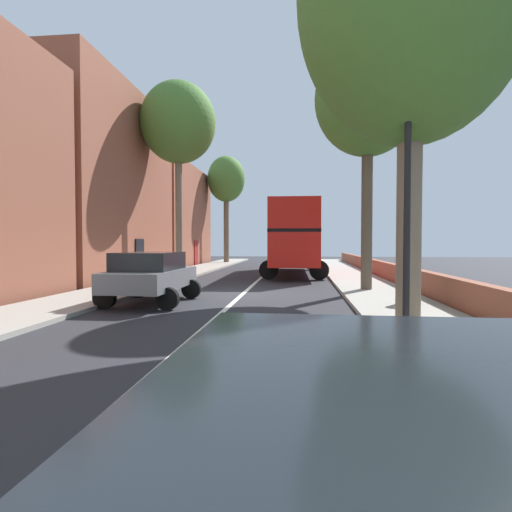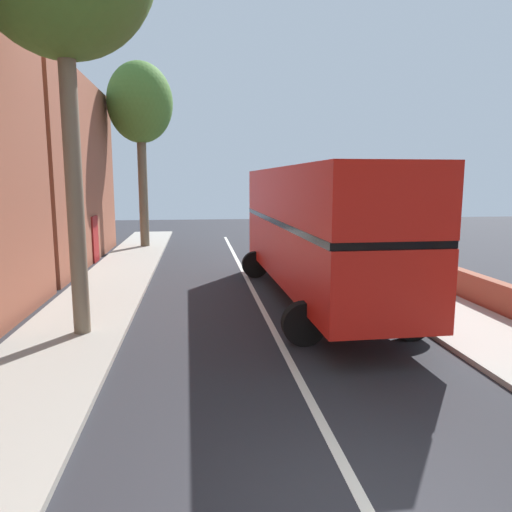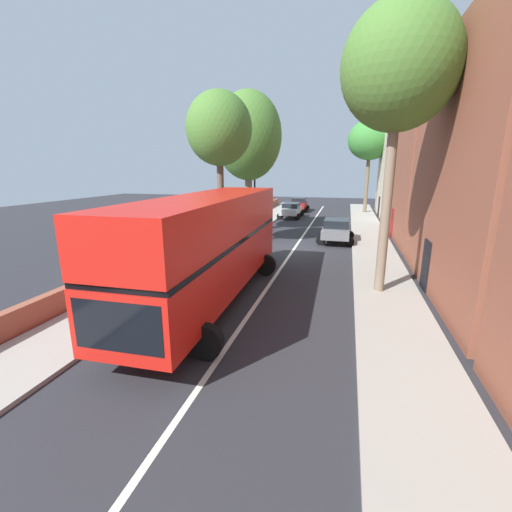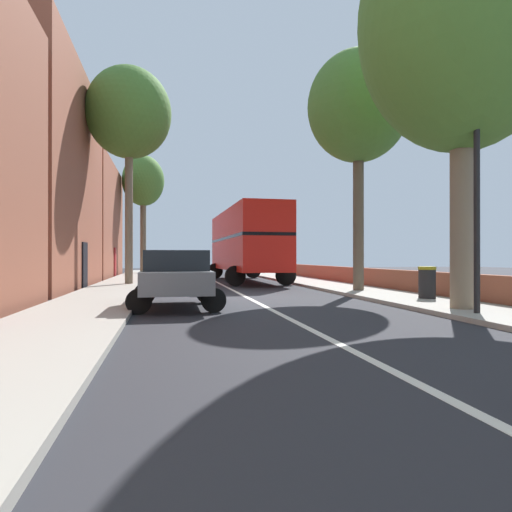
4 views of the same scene
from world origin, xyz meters
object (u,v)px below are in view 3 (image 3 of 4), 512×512
at_px(parked_car_silver_right_0, 291,209).
at_px(lamppost_right, 255,184).
at_px(street_tree_left_0, 399,68).
at_px(street_tree_left_2, 370,140).
at_px(street_tree_right_3, 248,137).
at_px(parked_car_grey_left_2, 336,229).
at_px(parked_car_red_right_1, 299,204).
at_px(street_tree_right_1, 219,130).
at_px(litter_bin_right, 230,229).
at_px(double_decker_bus, 210,242).

relative_size(parked_car_silver_right_0, lamppost_right, 0.68).
relative_size(street_tree_left_0, street_tree_left_2, 1.04).
bearing_deg(street_tree_right_3, parked_car_silver_right_0, -103.19).
bearing_deg(parked_car_grey_left_2, parked_car_red_right_1, -73.93).
height_order(parked_car_silver_right_0, parked_car_red_right_1, parked_car_red_right_1).
height_order(parked_car_red_right_1, street_tree_right_3, street_tree_right_3).
relative_size(parked_car_red_right_1, parked_car_grey_left_2, 1.13).
bearing_deg(parked_car_red_right_1, lamppost_right, 82.65).
xyz_separation_m(street_tree_right_1, street_tree_right_3, (-0.04, -6.22, 0.13)).
distance_m(parked_car_grey_left_2, lamppost_right, 8.15).
distance_m(street_tree_right_3, litter_bin_right, 7.32).
relative_size(double_decker_bus, parked_car_red_right_1, 2.56).
bearing_deg(street_tree_left_0, lamppost_right, -56.43).
bearing_deg(street_tree_left_2, parked_car_silver_right_0, 39.11).
height_order(parked_car_silver_right_0, street_tree_right_1, street_tree_right_1).
distance_m(parked_car_silver_right_0, lamppost_right, 8.63).
bearing_deg(lamppost_right, double_decker_bus, 99.17).
xyz_separation_m(street_tree_left_2, lamppost_right, (9.46, 14.15, -4.27)).
relative_size(street_tree_right_1, street_tree_right_3, 0.88).
height_order(parked_car_red_right_1, street_tree_left_0, street_tree_left_0).
height_order(parked_car_silver_right_0, litter_bin_right, parked_car_silver_right_0).
distance_m(parked_car_silver_right_0, street_tree_right_3, 11.16).
xyz_separation_m(street_tree_right_1, litter_bin_right, (0.69, -3.57, -6.65)).
bearing_deg(street_tree_left_2, street_tree_right_1, 65.35).
relative_size(double_decker_bus, litter_bin_right, 11.44).
height_order(parked_car_grey_left_2, street_tree_right_3, street_tree_right_3).
relative_size(parked_car_silver_right_0, street_tree_left_0, 0.40).
bearing_deg(street_tree_left_0, parked_car_red_right_1, -75.45).
bearing_deg(parked_car_silver_right_0, street_tree_right_3, 76.81).
bearing_deg(parked_car_red_right_1, parked_car_grey_left_2, 106.07).
bearing_deg(parked_car_grey_left_2, litter_bin_right, 0.92).
height_order(street_tree_right_1, street_tree_right_3, street_tree_right_3).
xyz_separation_m(double_decker_bus, litter_bin_right, (3.60, -12.55, -1.73)).
xyz_separation_m(lamppost_right, litter_bin_right, (1.00, 3.56, -3.18)).
bearing_deg(street_tree_right_1, street_tree_left_2, -114.65).
distance_m(parked_car_grey_left_2, street_tree_right_1, 10.23).
distance_m(lamppost_right, litter_bin_right, 4.88).
bearing_deg(street_tree_right_1, parked_car_red_right_1, -95.70).
bearing_deg(street_tree_left_2, street_tree_left_0, 88.82).
relative_size(parked_car_red_right_1, street_tree_right_3, 0.42).
bearing_deg(double_decker_bus, parked_car_grey_left_2, -108.34).
height_order(parked_car_silver_right_0, street_tree_right_3, street_tree_right_3).
xyz_separation_m(parked_car_grey_left_2, street_tree_right_1, (7.11, 3.69, 6.37)).
height_order(street_tree_left_2, street_tree_right_3, street_tree_right_3).
bearing_deg(street_tree_left_2, litter_bin_right, 59.44).
distance_m(parked_car_red_right_1, street_tree_right_1, 22.10).
height_order(double_decker_bus, lamppost_right, lamppost_right).
xyz_separation_m(parked_car_silver_right_0, street_tree_right_1, (2.11, 15.05, 6.38)).
bearing_deg(double_decker_bus, street_tree_right_3, -79.31).
distance_m(parked_car_red_right_1, litter_bin_right, 17.72).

